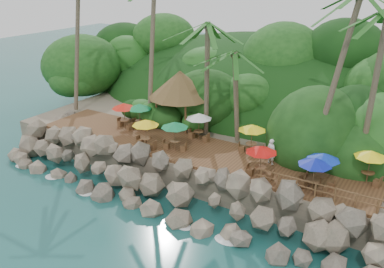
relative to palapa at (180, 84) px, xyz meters
The scene contains 12 objects.
ground 11.68m from the palapa, 70.73° to the right, with size 140.00×140.00×0.00m, color #19514F.
land_base 8.66m from the palapa, 62.45° to the left, with size 32.00×25.20×2.10m, color gray.
jungle_hill 15.44m from the palapa, 76.47° to the left, with size 44.80×28.00×15.40m, color #143811.
seawall 9.50m from the palapa, 66.16° to the right, with size 29.00×4.00×2.30m, color gray, non-canonical shape.
terrace 6.08m from the palapa, 46.90° to the right, with size 26.00×5.00×0.20m, color brown.
jungle_foliage 8.61m from the palapa, 58.29° to the left, with size 44.00×16.00×12.00m, color #143811, non-canonical shape.
foam_line 11.42m from the palapa, 70.15° to the right, with size 25.20×0.80×0.06m.
palms 7.39m from the palapa, 13.13° to the right, with size 30.75×6.95×12.73m.
palapa is the anchor object (origin of this frame).
dining_clusters 7.00m from the palapa, 32.24° to the right, with size 20.54×5.17×2.13m.
railing 15.08m from the palapa, 23.61° to the right, with size 8.30×0.10×1.00m.
waiter 10.00m from the palapa, 18.18° to the right, with size 0.65×0.43×1.78m, color white.
Camera 1 is at (14.69, -17.60, 14.53)m, focal length 39.12 mm.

